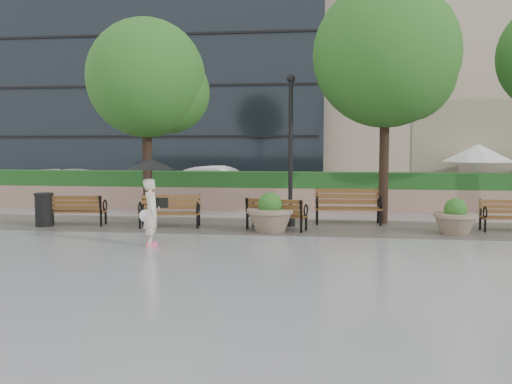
# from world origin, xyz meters

# --- Properties ---
(ground) EXTENTS (100.00, 100.00, 0.00)m
(ground) POSITION_xyz_m (0.00, 0.00, 0.00)
(ground) COLOR gray
(ground) RESTS_ON ground
(cobble_strip) EXTENTS (28.00, 3.20, 0.01)m
(cobble_strip) POSITION_xyz_m (0.00, 3.00, 0.01)
(cobble_strip) COLOR #383330
(cobble_strip) RESTS_ON ground
(hedge_wall) EXTENTS (24.00, 0.80, 1.35)m
(hedge_wall) POSITION_xyz_m (0.00, 7.00, 0.66)
(hedge_wall) COLOR tan
(hedge_wall) RESTS_ON ground
(asphalt_street) EXTENTS (40.00, 7.00, 0.00)m
(asphalt_street) POSITION_xyz_m (0.00, 11.00, 0.00)
(asphalt_street) COLOR black
(asphalt_street) RESTS_ON ground
(bldg_stone) EXTENTS (18.00, 10.00, 20.00)m
(bldg_stone) POSITION_xyz_m (10.00, 23.00, 10.00)
(bldg_stone) COLOR tan
(bldg_stone) RESTS_ON ground
(bench_0) EXTENTS (1.70, 0.82, 0.88)m
(bench_0) POSITION_xyz_m (-5.83, 2.51, 0.26)
(bench_0) COLOR brown
(bench_0) RESTS_ON ground
(bench_1) EXTENTS (1.75, 0.88, 0.90)m
(bench_1) POSITION_xyz_m (-3.04, 2.44, 0.27)
(bench_1) COLOR brown
(bench_1) RESTS_ON ground
(bench_2) EXTENTS (1.72, 1.02, 0.87)m
(bench_2) POSITION_xyz_m (-0.04, 2.37, 0.26)
(bench_2) COLOR brown
(bench_2) RESTS_ON ground
(bench_3) EXTENTS (1.94, 0.86, 1.02)m
(bench_3) POSITION_xyz_m (1.92, 3.79, 0.30)
(bench_3) COLOR brown
(bench_3) RESTS_ON ground
(bench_4) EXTENTS (1.58, 0.68, 0.83)m
(bench_4) POSITION_xyz_m (6.21, 2.94, 0.25)
(bench_4) COLOR brown
(bench_4) RESTS_ON ground
(planter_left) EXTENTS (1.26, 1.26, 1.06)m
(planter_left) POSITION_xyz_m (-0.18, 2.12, 0.41)
(planter_left) COLOR #7F6B56
(planter_left) RESTS_ON ground
(planter_right) EXTENTS (1.12, 1.12, 0.94)m
(planter_right) POSITION_xyz_m (4.64, 2.34, 0.37)
(planter_right) COLOR #7F6B56
(planter_right) RESTS_ON ground
(trash_bin) EXTENTS (0.54, 0.54, 0.90)m
(trash_bin) POSITION_xyz_m (-6.65, 2.22, 0.45)
(trash_bin) COLOR black
(trash_bin) RESTS_ON ground
(lamppost) EXTENTS (0.28, 0.28, 4.28)m
(lamppost) POSITION_xyz_m (0.28, 3.17, 1.89)
(lamppost) COLOR black
(lamppost) RESTS_ON ground
(tree_0) EXTENTS (3.58, 3.51, 6.03)m
(tree_0) POSITION_xyz_m (-3.89, 3.65, 4.17)
(tree_0) COLOR black
(tree_0) RESTS_ON ground
(tree_1) EXTENTS (4.21, 4.21, 7.02)m
(tree_1) POSITION_xyz_m (3.10, 4.20, 4.78)
(tree_1) COLOR black
(tree_1) RESTS_ON ground
(patio_umb_white) EXTENTS (2.50, 2.50, 2.30)m
(patio_umb_white) POSITION_xyz_m (6.62, 8.32, 1.99)
(patio_umb_white) COLOR black
(patio_umb_white) RESTS_ON ground
(car_left) EXTENTS (4.52, 2.74, 1.22)m
(car_left) POSITION_xyz_m (-9.29, 10.47, 0.61)
(car_left) COLOR silver
(car_left) RESTS_ON ground
(car_right) EXTENTS (4.51, 2.28, 1.42)m
(car_right) POSITION_xyz_m (-3.03, 9.78, 0.71)
(car_right) COLOR silver
(car_right) RESTS_ON ground
(pedestrian) EXTENTS (1.09, 1.09, 2.00)m
(pedestrian) POSITION_xyz_m (-2.66, -0.34, 1.22)
(pedestrian) COLOR beige
(pedestrian) RESTS_ON ground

